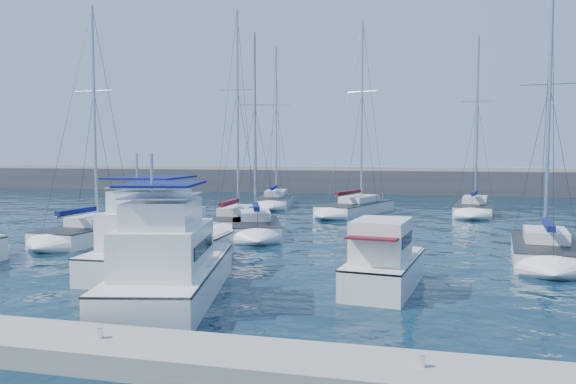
% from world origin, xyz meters
% --- Properties ---
extents(ground, '(220.00, 220.00, 0.00)m').
position_xyz_m(ground, '(0.00, 0.00, 0.00)').
color(ground, black).
rests_on(ground, ground).
extents(breakwater, '(160.00, 6.00, 4.45)m').
position_xyz_m(breakwater, '(0.00, 52.00, 1.05)').
color(breakwater, '#424244').
rests_on(breakwater, ground).
extents(dock, '(40.00, 2.20, 0.60)m').
position_xyz_m(dock, '(0.00, -11.00, 0.30)').
color(dock, gray).
rests_on(dock, ground).
extents(dock_cleat_centre, '(0.16, 0.16, 0.25)m').
position_xyz_m(dock_cleat_centre, '(0.00, -11.00, 0.72)').
color(dock_cleat_centre, silver).
rests_on(dock_cleat_centre, dock).
extents(dock_cleat_near_stbd, '(0.16, 0.16, 0.25)m').
position_xyz_m(dock_cleat_near_stbd, '(8.00, -11.00, 0.72)').
color(dock_cleat_near_stbd, silver).
rests_on(dock_cleat_near_stbd, dock).
extents(motor_yacht_port_inner, '(4.38, 9.04, 4.69)m').
position_xyz_m(motor_yacht_port_inner, '(-3.68, -0.42, 1.13)').
color(motor_yacht_port_inner, white).
rests_on(motor_yacht_port_inner, ground).
extents(motor_yacht_stbd_inner, '(5.25, 9.91, 4.69)m').
position_xyz_m(motor_yacht_stbd_inner, '(-0.97, -5.02, 1.13)').
color(motor_yacht_stbd_inner, white).
rests_on(motor_yacht_stbd_inner, ground).
extents(motor_yacht_stbd_outer, '(3.03, 5.96, 3.20)m').
position_xyz_m(motor_yacht_stbd_outer, '(6.43, -1.64, 0.94)').
color(motor_yacht_stbd_outer, silver).
rests_on(motor_yacht_stbd_outer, ground).
extents(sailboat_mid_a, '(3.54, 7.24, 14.43)m').
position_xyz_m(sailboat_mid_a, '(-11.55, 6.04, 0.53)').
color(sailboat_mid_a, white).
rests_on(sailboat_mid_a, ground).
extents(sailboat_mid_b, '(3.34, 7.87, 15.65)m').
position_xyz_m(sailboat_mid_b, '(-5.03, 13.61, 0.54)').
color(sailboat_mid_b, silver).
rests_on(sailboat_mid_b, ground).
extents(sailboat_mid_c, '(5.24, 8.05, 13.45)m').
position_xyz_m(sailboat_mid_c, '(-2.77, 11.14, 0.52)').
color(sailboat_mid_c, white).
rests_on(sailboat_mid_c, ground).
extents(sailboat_mid_e, '(3.92, 7.85, 13.88)m').
position_xyz_m(sailboat_mid_e, '(13.71, 6.04, 0.52)').
color(sailboat_mid_e, white).
rests_on(sailboat_mid_e, ground).
extents(sailboat_back_a, '(4.55, 9.70, 16.29)m').
position_xyz_m(sailboat_back_a, '(-6.84, 30.85, 0.53)').
color(sailboat_back_a, white).
rests_on(sailboat_back_a, ground).
extents(sailboat_back_b, '(6.06, 10.36, 17.19)m').
position_xyz_m(sailboat_back_b, '(2.01, 25.47, 0.53)').
color(sailboat_back_b, silver).
rests_on(sailboat_back_b, ground).
extents(sailboat_back_c, '(4.04, 8.23, 15.69)m').
position_xyz_m(sailboat_back_c, '(12.01, 27.37, 0.54)').
color(sailboat_back_c, white).
rests_on(sailboat_back_c, ground).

